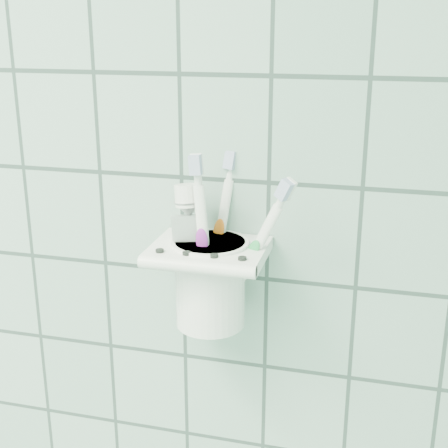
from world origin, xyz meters
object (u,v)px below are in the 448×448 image
object	(u,v)px
cup	(210,280)
toothbrush_blue	(207,234)
holder_bracket	(209,252)
toothbrush_pink	(209,243)
toothpaste_tube	(195,246)
toothbrush_orange	(223,236)

from	to	relation	value
cup	toothbrush_blue	bearing A→B (deg)	117.82
holder_bracket	toothbrush_pink	bearing A→B (deg)	-73.70
holder_bracket	toothpaste_tube	xyz separation A→B (m)	(-0.01, -0.01, 0.01)
holder_bracket	toothbrush_pink	distance (m)	0.02
holder_bracket	cup	size ratio (longest dim) A/B	1.24
toothbrush_pink	toothpaste_tube	bearing A→B (deg)	158.62
cup	toothbrush_pink	distance (m)	0.05
holder_bracket	cup	xyz separation A→B (m)	(-0.00, 0.00, -0.03)
cup	toothbrush_orange	xyz separation A→B (m)	(0.01, 0.01, 0.05)
toothbrush_pink	toothpaste_tube	world-z (taller)	toothbrush_pink
toothbrush_blue	toothbrush_orange	world-z (taller)	toothbrush_orange
toothbrush_pink	toothbrush_blue	size ratio (longest dim) A/B	1.02
holder_bracket	toothbrush_blue	xyz separation A→B (m)	(-0.01, 0.02, 0.01)
toothbrush_blue	holder_bracket	bearing A→B (deg)	-51.23
holder_bracket	toothbrush_pink	world-z (taller)	toothbrush_pink
toothbrush_orange	cup	bearing A→B (deg)	-105.98
toothbrush_orange	toothbrush_pink	bearing A→B (deg)	-75.43
toothbrush_pink	toothbrush_orange	size ratio (longest dim) A/B	1.04
toothpaste_tube	holder_bracket	bearing A→B (deg)	8.86
cup	toothbrush_blue	world-z (taller)	toothbrush_blue
cup	toothbrush_blue	distance (m)	0.05
cup	toothbrush_orange	size ratio (longest dim) A/B	0.54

